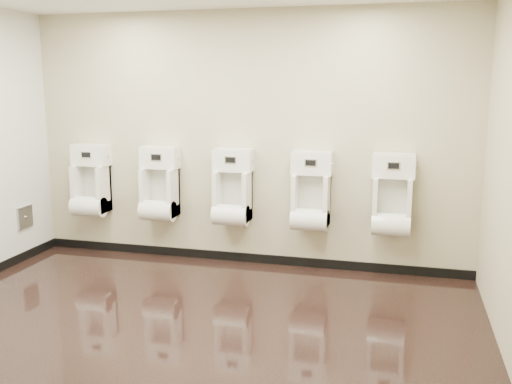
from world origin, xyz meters
TOP-DOWN VIEW (x-y plane):
  - ground at (0.00, 0.00)m, footprint 5.00×3.50m
  - back_wall at (0.00, 1.75)m, footprint 5.00×0.02m
  - front_wall at (0.00, -1.75)m, footprint 5.00×0.02m
  - skirting_back at (0.00, 1.74)m, footprint 5.00×0.02m
  - access_panel at (-2.48, 1.20)m, footprint 0.04×0.25m
  - urinal_0 at (-1.85, 1.60)m, footprint 0.44×0.33m
  - urinal_1 at (-0.97, 1.60)m, footprint 0.44×0.33m
  - urinal_2 at (-0.10, 1.60)m, footprint 0.44×0.33m
  - urinal_3 at (0.77, 1.60)m, footprint 0.44×0.33m
  - urinal_4 at (1.62, 1.60)m, footprint 0.44×0.33m

SIDE VIEW (x-z plane):
  - ground at x=0.00m, z-range 0.00..0.00m
  - skirting_back at x=0.00m, z-range 0.00..0.10m
  - access_panel at x=-2.48m, z-range 0.38..0.62m
  - urinal_0 at x=-1.85m, z-range 0.41..1.24m
  - urinal_1 at x=-0.97m, z-range 0.41..1.24m
  - urinal_2 at x=-0.10m, z-range 0.41..1.24m
  - urinal_3 at x=0.77m, z-range 0.41..1.24m
  - urinal_4 at x=1.62m, z-range 0.41..1.24m
  - back_wall at x=0.00m, z-range 0.00..2.80m
  - front_wall at x=0.00m, z-range 0.00..2.80m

